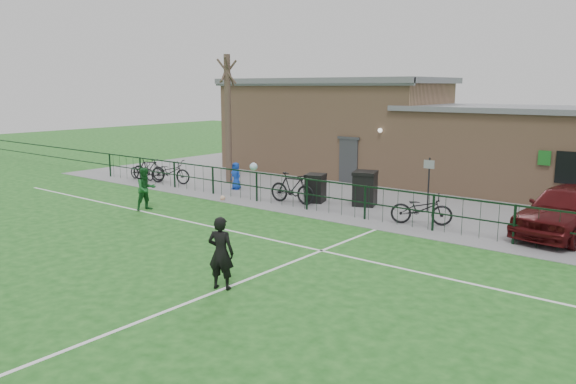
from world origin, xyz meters
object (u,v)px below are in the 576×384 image
Objects in this scene: bare_tree at (228,120)px; bicycle_b at (149,169)px; wheelie_bin_left at (316,189)px; bicycle_a at (142,170)px; outfield_player at (146,189)px; bicycle_d at (292,188)px; sign_post at (428,185)px; bicycle_c at (170,172)px; bicycle_e at (421,209)px; car_maroon at (567,210)px; spectator_child at (236,176)px; ball_ground at (223,198)px; wheelie_bin_right at (365,189)px.

bare_tree reaches higher than bicycle_b.
bicycle_a is at bearing 167.00° from wheelie_bin_left.
outfield_player is (5.34, -4.24, 0.23)m from bicycle_b.
bicycle_a is (-3.90, -2.10, -2.52)m from bare_tree.
bare_tree is at bearing 65.22° from bicycle_d.
bicycle_b reaches higher than wheelie_bin_left.
wheelie_bin_left is at bearing -40.42° from bicycle_d.
outfield_player is (-8.39, -6.14, -0.22)m from sign_post.
bicycle_d is (-0.56, -0.78, 0.09)m from wheelie_bin_left.
bicycle_c is at bearing 167.15° from wheelie_bin_left.
bicycle_a is (-9.84, -0.93, -0.06)m from wheelie_bin_left.
outfield_player is (5.72, -4.13, 0.32)m from bicycle_a.
car_maroon is at bearing -94.08° from bicycle_e.
bicycle_d is (-9.57, -1.49, -0.19)m from car_maroon.
wheelie_bin_left is 0.97m from bicycle_d.
spectator_child reaches higher than ball_ground.
sign_post is 0.43× the size of car_maroon.
bicycle_d is (9.28, 0.15, 0.15)m from bicycle_a.
spectator_child reaches higher than bicycle_b.
spectator_child is at bearing 120.95° from ball_ground.
bicycle_d is at bearing -90.69° from bicycle_a.
sign_post is 8.74m from spectator_child.
wheelie_bin_right reaches higher than bicycle_a.
bicycle_d is at bearing 25.77° from ball_ground.
bicycle_d reaches higher than bicycle_e.
car_maroon is at bearing -4.54° from sign_post.
bare_tree reaches higher than bicycle_e.
car_maroon is 18.53m from bicycle_b.
bare_tree is 3.43× the size of bicycle_a.
car_maroon is (4.74, -0.38, -0.20)m from sign_post.
spectator_child is (-3.84, 0.82, -0.00)m from bicycle_d.
bare_tree is 3.05m from spectator_child.
bicycle_a is 1.10× the size of outfield_player.
bare_tree reaches higher than spectator_child.
car_maroon is 9.69m from bicycle_d.
car_maroon reaches higher than bicycle_a.
ball_ground is (-12.16, -2.74, -0.72)m from car_maroon.
bicycle_e reaches higher than bicycle_a.
outfield_player is at bearing -147.21° from car_maroon.
spectator_child is 5.90× the size of ball_ground.
bicycle_e is at bearing -10.29° from bare_tree.
bicycle_b is 0.91× the size of bicycle_e.
bicycle_c reaches higher than wheelie_bin_left.
outfield_player is (-3.56, -4.27, 0.17)m from bicycle_d.
bare_tree reaches higher than wheelie_bin_left.
wheelie_bin_left is at bearing 32.84° from ball_ground.
sign_post is 10.40m from outfield_player.
bicycle_e is (3.06, -1.49, -0.09)m from wheelie_bin_right.
bicycle_c is 4.95m from ball_ground.
ball_ground is at bearing -51.69° from spectator_child.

